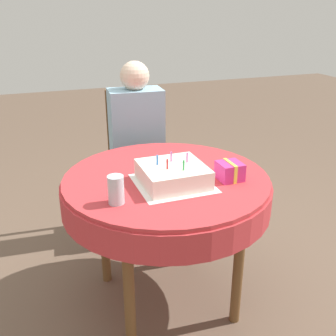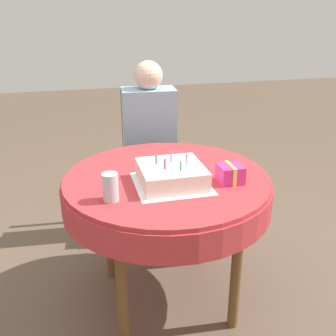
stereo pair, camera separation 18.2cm
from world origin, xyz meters
name	(u,v)px [view 2 (the right image)]	position (x,y,z in m)	size (l,w,h in m)	color
ground_plane	(167,298)	(0.00, 0.00, 0.00)	(12.00, 12.00, 0.00)	brown
dining_table	(167,193)	(0.00, 0.00, 0.64)	(1.00, 1.00, 0.73)	#BC3338
chair	(149,157)	(0.07, 0.81, 0.52)	(0.40, 0.40, 0.97)	brown
person	(150,136)	(0.06, 0.72, 0.70)	(0.35, 0.32, 1.17)	beige
napkin	(171,183)	(0.00, -0.09, 0.73)	(0.33, 0.33, 0.00)	white
birthday_cake	(171,174)	(0.00, -0.09, 0.77)	(0.28, 0.28, 0.13)	white
drinking_glass	(110,187)	(-0.28, -0.19, 0.79)	(0.07, 0.07, 0.12)	silver
gift_box	(230,174)	(0.27, -0.14, 0.77)	(0.11, 0.11, 0.09)	#D13384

